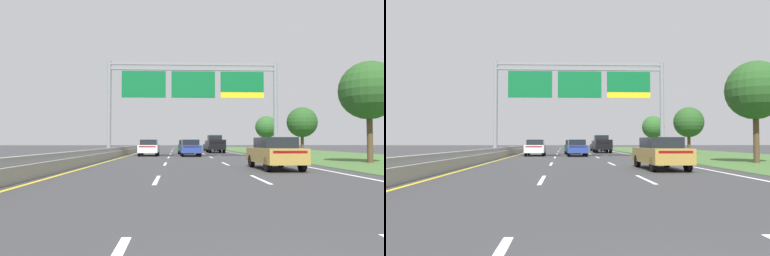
# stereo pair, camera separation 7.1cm
# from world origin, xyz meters

# --- Properties ---
(ground_plane) EXTENTS (220.00, 220.00, 0.00)m
(ground_plane) POSITION_xyz_m (0.00, 35.00, 0.00)
(ground_plane) COLOR #333335
(lane_striping) EXTENTS (11.96, 106.00, 0.01)m
(lane_striping) POSITION_xyz_m (0.00, 34.54, 0.00)
(lane_striping) COLOR white
(lane_striping) RESTS_ON ground
(grass_verge_right) EXTENTS (14.00, 110.00, 0.02)m
(grass_verge_right) POSITION_xyz_m (13.95, 35.00, 0.01)
(grass_verge_right) COLOR #3D602D
(grass_verge_right) RESTS_ON ground
(median_barrier_concrete) EXTENTS (0.60, 110.00, 0.85)m
(median_barrier_concrete) POSITION_xyz_m (-6.60, 35.00, 0.35)
(median_barrier_concrete) COLOR gray
(median_barrier_concrete) RESTS_ON ground
(overhead_sign_gantry) EXTENTS (15.06, 0.42, 8.46)m
(overhead_sign_gantry) POSITION_xyz_m (0.30, 28.66, 6.03)
(overhead_sign_gantry) COLOR gray
(overhead_sign_gantry) RESTS_ON ground
(pickup_truck_black) EXTENTS (2.00, 5.40, 2.20)m
(pickup_truck_black) POSITION_xyz_m (3.67, 41.83, 1.07)
(pickup_truck_black) COLOR black
(pickup_truck_black) RESTS_ON ground
(car_white_left_lane_sedan) EXTENTS (1.84, 4.41, 1.57)m
(car_white_left_lane_sedan) POSITION_xyz_m (-3.84, 32.31, 0.82)
(car_white_left_lane_sedan) COLOR silver
(car_white_left_lane_sedan) RESTS_ON ground
(car_blue_centre_lane_sedan) EXTENTS (1.94, 4.45, 1.57)m
(car_blue_centre_lane_sedan) POSITION_xyz_m (0.14, 31.45, 0.82)
(car_blue_centre_lane_sedan) COLOR navy
(car_blue_centre_lane_sedan) RESTS_ON ground
(car_darkgreen_centre_lane_sedan) EXTENTS (1.86, 4.41, 1.57)m
(car_darkgreen_centre_lane_sedan) POSITION_xyz_m (-0.09, 38.55, 0.82)
(car_darkgreen_centre_lane_sedan) COLOR #193D23
(car_darkgreen_centre_lane_sedan) RESTS_ON ground
(car_navy_right_lane_sedan) EXTENTS (1.91, 4.44, 1.57)m
(car_navy_right_lane_sedan) POSITION_xyz_m (3.89, 49.67, 0.82)
(car_navy_right_lane_sedan) COLOR #161E47
(car_navy_right_lane_sedan) RESTS_ON ground
(car_gold_right_lane_sedan) EXTENTS (1.95, 4.45, 1.57)m
(car_gold_right_lane_sedan) POSITION_xyz_m (3.69, 15.12, 0.82)
(car_gold_right_lane_sedan) COLOR #A38438
(car_gold_right_lane_sedan) RESTS_ON ground
(roadside_tree_near) EXTENTS (3.75, 3.75, 6.55)m
(roadside_tree_near) POSITION_xyz_m (11.20, 19.87, 4.65)
(roadside_tree_near) COLOR #4C3823
(roadside_tree_near) RESTS_ON ground
(roadside_tree_mid) EXTENTS (3.47, 3.47, 5.36)m
(roadside_tree_mid) POSITION_xyz_m (13.30, 37.73, 3.61)
(roadside_tree_mid) COLOR #4C3823
(roadside_tree_mid) RESTS_ON ground
(roadside_tree_far) EXTENTS (3.37, 3.37, 5.30)m
(roadside_tree_far) POSITION_xyz_m (12.48, 50.68, 3.60)
(roadside_tree_far) COLOR #4C3823
(roadside_tree_far) RESTS_ON ground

